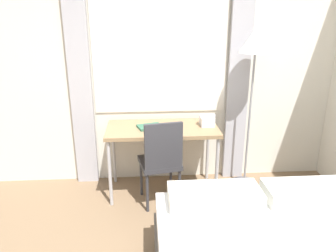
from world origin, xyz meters
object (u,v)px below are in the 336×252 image
(telephone, at_px, (207,121))
(book, at_px, (150,127))
(standing_lamp, at_px, (255,55))
(desk, at_px, (162,133))
(desk_chair, at_px, (161,158))

(telephone, distance_m, book, 0.63)
(standing_lamp, distance_m, book, 1.34)
(book, bearing_deg, standing_lamp, 3.74)
(telephone, xyz_separation_m, book, (-0.63, -0.03, -0.04))
(desk, height_order, telephone, telephone)
(desk, bearing_deg, standing_lamp, 3.85)
(telephone, relative_size, book, 0.58)
(desk, relative_size, standing_lamp, 0.66)
(desk_chair, relative_size, book, 3.21)
(desk_chair, distance_m, book, 0.39)
(desk, relative_size, desk_chair, 1.27)
(standing_lamp, relative_size, telephone, 10.63)
(desk_chair, xyz_separation_m, book, (-0.11, 0.28, 0.25))
(desk_chair, xyz_separation_m, standing_lamp, (1.01, 0.35, 1.00))
(desk, distance_m, telephone, 0.51)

